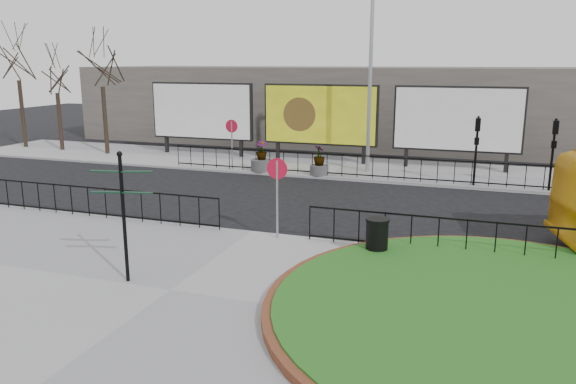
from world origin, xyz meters
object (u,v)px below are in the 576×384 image
at_px(planter_a, 262,161).
at_px(planter_b, 319,164).
at_px(lamp_post, 370,73).
at_px(litter_bin, 377,237).
at_px(fingerpost_sign, 123,204).
at_px(billboard_mid, 320,115).

distance_m(planter_a, planter_b, 2.96).
distance_m(lamp_post, litter_bin, 13.03).
height_order(fingerpost_sign, litter_bin, fingerpost_sign).
relative_size(billboard_mid, lamp_post, 0.67).
distance_m(billboard_mid, planter_b, 4.19).
bearing_deg(lamp_post, billboard_mid, 146.75).
bearing_deg(litter_bin, fingerpost_sign, -145.29).
xyz_separation_m(fingerpost_sign, planter_b, (0.79, 14.24, -1.40)).
height_order(lamp_post, fingerpost_sign, lamp_post).
relative_size(litter_bin, planter_a, 0.73).
bearing_deg(planter_a, planter_b, -1.31).
relative_size(planter_a, planter_b, 1.04).
relative_size(lamp_post, planter_a, 6.21).
bearing_deg(planter_b, planter_a, 178.69).
bearing_deg(billboard_mid, planter_b, -74.26).
xyz_separation_m(billboard_mid, planter_b, (1.01, -3.57, -1.94)).
bearing_deg(lamp_post, fingerpost_sign, -100.00).
relative_size(fingerpost_sign, planter_b, 2.26).
height_order(billboard_mid, fingerpost_sign, billboard_mid).
xyz_separation_m(litter_bin, planter_a, (-7.62, 10.53, -0.05)).
distance_m(lamp_post, fingerpost_sign, 16.32).
xyz_separation_m(billboard_mid, lamp_post, (3.01, -1.97, 2.23)).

